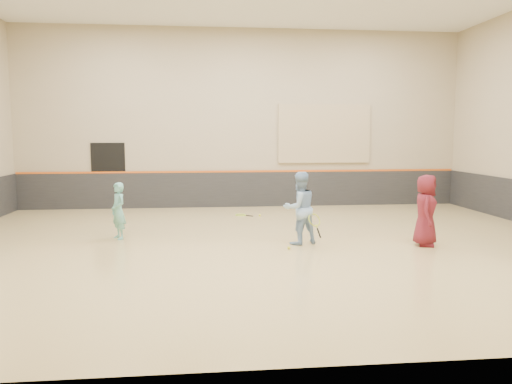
{
  "coord_description": "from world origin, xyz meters",
  "views": [
    {
      "loc": [
        -1.35,
        -10.98,
        2.47
      ],
      "look_at": [
        -0.15,
        0.4,
        1.15
      ],
      "focal_mm": 35.0,
      "sensor_mm": 36.0,
      "label": 1
    }
  ],
  "objects": [
    {
      "name": "ball_in_hand",
      "position": [
        3.61,
        -0.59,
        0.94
      ],
      "size": [
        0.07,
        0.07,
        0.07
      ],
      "primitive_type": "sphere",
      "color": "#BDCF30",
      "rests_on": "young_man"
    },
    {
      "name": "ball_beside_spare",
      "position": [
        0.33,
        3.89,
        0.03
      ],
      "size": [
        0.07,
        0.07,
        0.07
      ],
      "primitive_type": "sphere",
      "color": "yellow",
      "rests_on": "floor"
    },
    {
      "name": "accent_stripe",
      "position": [
        0.0,
        5.96,
        1.22
      ],
      "size": [
        14.9,
        0.03,
        0.06
      ],
      "primitive_type": "cube",
      "color": "#D85914",
      "rests_on": "wall_back"
    },
    {
      "name": "room",
      "position": [
        0.0,
        0.0,
        0.81
      ],
      "size": [
        15.04,
        12.04,
        6.22
      ],
      "color": "tan",
      "rests_on": "ground"
    },
    {
      "name": "spare_racket",
      "position": [
        -0.24,
        4.13,
        0.02
      ],
      "size": [
        0.72,
        0.72,
        0.05
      ],
      "primitive_type": null,
      "color": "#A2D12E",
      "rests_on": "floor"
    },
    {
      "name": "ball_under_racket",
      "position": [
        0.46,
        -0.55,
        0.03
      ],
      "size": [
        0.07,
        0.07,
        0.07
      ],
      "primitive_type": "sphere",
      "color": "yellow",
      "rests_on": "floor"
    },
    {
      "name": "wainscot_back",
      "position": [
        0.0,
        5.97,
        0.6
      ],
      "size": [
        14.9,
        0.04,
        1.2
      ],
      "primitive_type": "cube",
      "color": "#232326",
      "rests_on": "floor"
    },
    {
      "name": "young_man",
      "position": [
        3.55,
        -0.48,
        0.8
      ],
      "size": [
        0.77,
        0.91,
        1.59
      ],
      "primitive_type": "imported",
      "rotation": [
        0.0,
        0.0,
        1.17
      ],
      "color": "maroon",
      "rests_on": "floor"
    },
    {
      "name": "doorway",
      "position": [
        -4.5,
        5.98,
        1.1
      ],
      "size": [
        1.1,
        0.05,
        2.2
      ],
      "primitive_type": "cube",
      "color": "black",
      "rests_on": "floor"
    },
    {
      "name": "instructor",
      "position": [
        0.79,
        -0.02,
        0.82
      ],
      "size": [
        0.96,
        0.86,
        1.64
      ],
      "primitive_type": "imported",
      "rotation": [
        0.0,
        0.0,
        3.49
      ],
      "color": "#90B5DF",
      "rests_on": "floor"
    },
    {
      "name": "girl",
      "position": [
        -3.37,
        0.97,
        0.67
      ],
      "size": [
        0.54,
        0.59,
        1.35
      ],
      "primitive_type": "imported",
      "rotation": [
        0.0,
        0.0,
        -1.0
      ],
      "color": "#6BB9B1",
      "rests_on": "floor"
    },
    {
      "name": "acoustic_panel",
      "position": [
        2.8,
        5.95,
        2.5
      ],
      "size": [
        3.2,
        0.08,
        2.0
      ],
      "primitive_type": "cube",
      "color": "tan",
      "rests_on": "wall_back"
    },
    {
      "name": "held_racket",
      "position": [
        1.08,
        -0.25,
        0.58
      ],
      "size": [
        0.39,
        0.39,
        0.63
      ],
      "primitive_type": null,
      "color": "#BDD12E",
      "rests_on": "instructor"
    }
  ]
}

